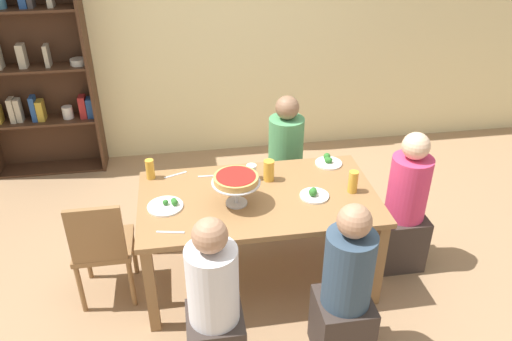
# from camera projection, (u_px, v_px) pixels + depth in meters

# --- Properties ---
(ground_plane) EXTENTS (12.00, 12.00, 0.00)m
(ground_plane) POSITION_uv_depth(u_px,v_px,m) (258.00, 275.00, 3.93)
(ground_plane) COLOR #9E7A56
(rear_partition) EXTENTS (8.00, 0.12, 2.80)m
(rear_partition) POSITION_uv_depth(u_px,v_px,m) (223.00, 24.00, 5.09)
(rear_partition) COLOR beige
(rear_partition) RESTS_ON ground_plane
(dining_table) EXTENTS (1.69, 0.95, 0.74)m
(dining_table) POSITION_uv_depth(u_px,v_px,m) (258.00, 206.00, 3.60)
(dining_table) COLOR olive
(dining_table) RESTS_ON ground_plane
(bookshelf) EXTENTS (1.10, 0.30, 2.21)m
(bookshelf) POSITION_uv_depth(u_px,v_px,m) (30.00, 65.00, 4.82)
(bookshelf) COLOR #422819
(bookshelf) RESTS_ON ground_plane
(diner_near_left) EXTENTS (0.34, 0.34, 1.15)m
(diner_near_left) POSITION_uv_depth(u_px,v_px,m) (214.00, 311.00, 2.95)
(diner_near_left) COLOR #382D28
(diner_near_left) RESTS_ON ground_plane
(diner_head_east) EXTENTS (0.34, 0.34, 1.15)m
(diner_head_east) POSITION_uv_depth(u_px,v_px,m) (404.00, 211.00, 3.83)
(diner_head_east) COLOR #382D28
(diner_head_east) RESTS_ON ground_plane
(diner_far_right) EXTENTS (0.34, 0.34, 1.15)m
(diner_far_right) POSITION_uv_depth(u_px,v_px,m) (285.00, 166.00, 4.42)
(diner_far_right) COLOR #382D28
(diner_far_right) RESTS_ON ground_plane
(diner_near_right) EXTENTS (0.34, 0.34, 1.15)m
(diner_near_right) POSITION_uv_depth(u_px,v_px,m) (345.00, 295.00, 3.06)
(diner_near_right) COLOR #382D28
(diner_near_right) RESTS_ON ground_plane
(chair_head_west) EXTENTS (0.40, 0.40, 0.87)m
(chair_head_west) POSITION_uv_depth(u_px,v_px,m) (102.00, 246.00, 3.48)
(chair_head_west) COLOR olive
(chair_head_west) RESTS_ON ground_plane
(deep_dish_pizza_stand) EXTENTS (0.33, 0.33, 0.22)m
(deep_dish_pizza_stand) POSITION_uv_depth(u_px,v_px,m) (236.00, 181.00, 3.38)
(deep_dish_pizza_stand) COLOR silver
(deep_dish_pizza_stand) RESTS_ON dining_table
(salad_plate_near_diner) EXTENTS (0.21, 0.21, 0.07)m
(salad_plate_near_diner) POSITION_uv_depth(u_px,v_px,m) (314.00, 194.00, 3.54)
(salad_plate_near_diner) COLOR white
(salad_plate_near_diner) RESTS_ON dining_table
(salad_plate_far_diner) EXTENTS (0.25, 0.25, 0.06)m
(salad_plate_far_diner) POSITION_uv_depth(u_px,v_px,m) (167.00, 205.00, 3.43)
(salad_plate_far_diner) COLOR white
(salad_plate_far_diner) RESTS_ON dining_table
(salad_plate_spare) EXTENTS (0.21, 0.21, 0.07)m
(salad_plate_spare) POSITION_uv_depth(u_px,v_px,m) (328.00, 161.00, 3.95)
(salad_plate_spare) COLOR white
(salad_plate_spare) RESTS_ON dining_table
(beer_glass_amber_tall) EXTENTS (0.07, 0.07, 0.15)m
(beer_glass_amber_tall) POSITION_uv_depth(u_px,v_px,m) (150.00, 169.00, 3.73)
(beer_glass_amber_tall) COLOR gold
(beer_glass_amber_tall) RESTS_ON dining_table
(beer_glass_amber_short) EXTENTS (0.08, 0.08, 0.16)m
(beer_glass_amber_short) POSITION_uv_depth(u_px,v_px,m) (269.00, 171.00, 3.70)
(beer_glass_amber_short) COLOR gold
(beer_glass_amber_short) RESTS_ON dining_table
(beer_glass_amber_spare) EXTENTS (0.07, 0.07, 0.16)m
(beer_glass_amber_spare) POSITION_uv_depth(u_px,v_px,m) (353.00, 182.00, 3.56)
(beer_glass_amber_spare) COLOR gold
(beer_glass_amber_spare) RESTS_ON dining_table
(water_glass_clear_near) EXTENTS (0.07, 0.07, 0.12)m
(water_glass_clear_near) POSITION_uv_depth(u_px,v_px,m) (251.00, 172.00, 3.73)
(water_glass_clear_near) COLOR white
(water_glass_clear_near) RESTS_ON dining_table
(cutlery_fork_near) EXTENTS (0.18, 0.03, 0.00)m
(cutlery_fork_near) POSITION_uv_depth(u_px,v_px,m) (210.00, 176.00, 3.79)
(cutlery_fork_near) COLOR silver
(cutlery_fork_near) RESTS_ON dining_table
(cutlery_knife_near) EXTENTS (0.18, 0.05, 0.00)m
(cutlery_knife_near) POSITION_uv_depth(u_px,v_px,m) (170.00, 232.00, 3.19)
(cutlery_knife_near) COLOR silver
(cutlery_knife_near) RESTS_ON dining_table
(cutlery_fork_far) EXTENTS (0.17, 0.08, 0.00)m
(cutlery_fork_far) POSITION_uv_depth(u_px,v_px,m) (176.00, 175.00, 3.80)
(cutlery_fork_far) COLOR silver
(cutlery_fork_far) RESTS_ON dining_table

